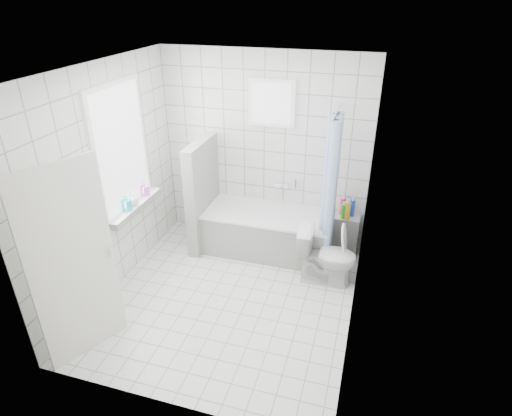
% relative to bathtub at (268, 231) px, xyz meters
% --- Properties ---
extents(ground, '(3.00, 3.00, 0.00)m').
position_rel_bathtub_xyz_m(ground, '(-0.17, -1.12, -0.29)').
color(ground, white).
rests_on(ground, ground).
extents(ceiling, '(3.00, 3.00, 0.00)m').
position_rel_bathtub_xyz_m(ceiling, '(-0.17, -1.12, 2.31)').
color(ceiling, white).
rests_on(ceiling, ground).
extents(wall_back, '(2.80, 0.02, 2.60)m').
position_rel_bathtub_xyz_m(wall_back, '(-0.17, 0.38, 1.01)').
color(wall_back, white).
rests_on(wall_back, ground).
extents(wall_front, '(2.80, 0.02, 2.60)m').
position_rel_bathtub_xyz_m(wall_front, '(-0.17, -2.62, 1.01)').
color(wall_front, white).
rests_on(wall_front, ground).
extents(wall_left, '(0.02, 3.00, 2.60)m').
position_rel_bathtub_xyz_m(wall_left, '(-1.57, -1.12, 1.01)').
color(wall_left, white).
rests_on(wall_left, ground).
extents(wall_right, '(0.02, 3.00, 2.60)m').
position_rel_bathtub_xyz_m(wall_right, '(1.23, -1.12, 1.01)').
color(wall_right, white).
rests_on(wall_right, ground).
extents(window_left, '(0.01, 0.90, 1.40)m').
position_rel_bathtub_xyz_m(window_left, '(-1.52, -0.82, 1.31)').
color(window_left, white).
rests_on(window_left, wall_left).
extents(window_back, '(0.50, 0.01, 0.50)m').
position_rel_bathtub_xyz_m(window_back, '(-0.07, 0.33, 1.66)').
color(window_back, white).
rests_on(window_back, wall_back).
extents(window_sill, '(0.18, 1.02, 0.08)m').
position_rel_bathtub_xyz_m(window_sill, '(-1.48, -0.82, 0.57)').
color(window_sill, white).
rests_on(window_sill, wall_left).
extents(door, '(0.38, 0.74, 2.00)m').
position_rel_bathtub_xyz_m(door, '(-1.24, -2.24, 0.71)').
color(door, silver).
rests_on(door, ground).
extents(bathtub, '(1.69, 0.77, 0.58)m').
position_rel_bathtub_xyz_m(bathtub, '(0.00, 0.00, 0.00)').
color(bathtub, white).
rests_on(bathtub, ground).
extents(partition_wall, '(0.15, 0.85, 1.50)m').
position_rel_bathtub_xyz_m(partition_wall, '(-0.91, -0.05, 0.46)').
color(partition_wall, white).
rests_on(partition_wall, ground).
extents(tiled_ledge, '(0.40, 0.24, 0.55)m').
position_rel_bathtub_xyz_m(tiled_ledge, '(0.99, 0.25, -0.02)').
color(tiled_ledge, white).
rests_on(tiled_ledge, ground).
extents(toilet, '(0.72, 0.43, 0.72)m').
position_rel_bathtub_xyz_m(toilet, '(0.86, -0.47, 0.07)').
color(toilet, white).
rests_on(toilet, ground).
extents(curtain_rod, '(0.02, 0.80, 0.02)m').
position_rel_bathtub_xyz_m(curtain_rod, '(0.78, -0.02, 1.71)').
color(curtain_rod, silver).
rests_on(curtain_rod, wall_back).
extents(shower_curtain, '(0.14, 0.48, 1.78)m').
position_rel_bathtub_xyz_m(shower_curtain, '(0.78, -0.16, 0.81)').
color(shower_curtain, '#426EC2').
rests_on(shower_curtain, curtain_rod).
extents(tub_faucet, '(0.18, 0.06, 0.06)m').
position_rel_bathtub_xyz_m(tub_faucet, '(0.10, 0.33, 0.56)').
color(tub_faucet, silver).
rests_on(tub_faucet, wall_back).
extents(sill_bottles, '(0.17, 0.53, 0.19)m').
position_rel_bathtub_xyz_m(sill_bottles, '(-1.47, -0.82, 0.70)').
color(sill_bottles, silver).
rests_on(sill_bottles, window_sill).
extents(ledge_bottles, '(0.19, 0.19, 0.25)m').
position_rel_bathtub_xyz_m(ledge_bottles, '(1.00, 0.24, 0.37)').
color(ledge_bottles, yellow).
rests_on(ledge_bottles, tiled_ledge).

